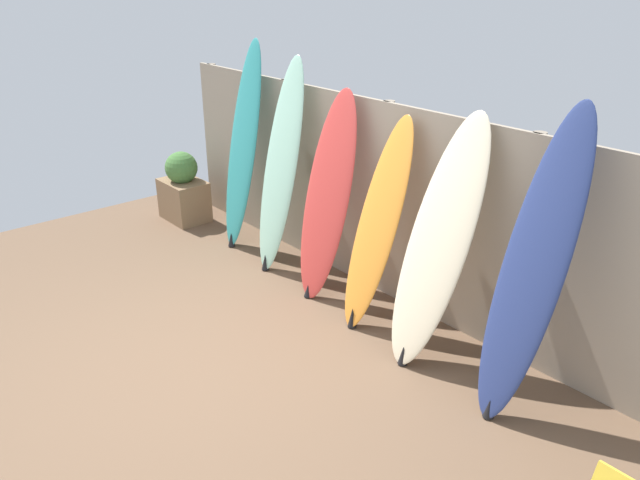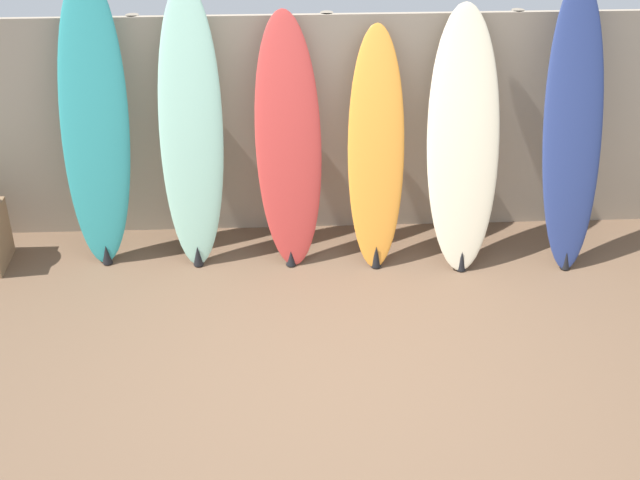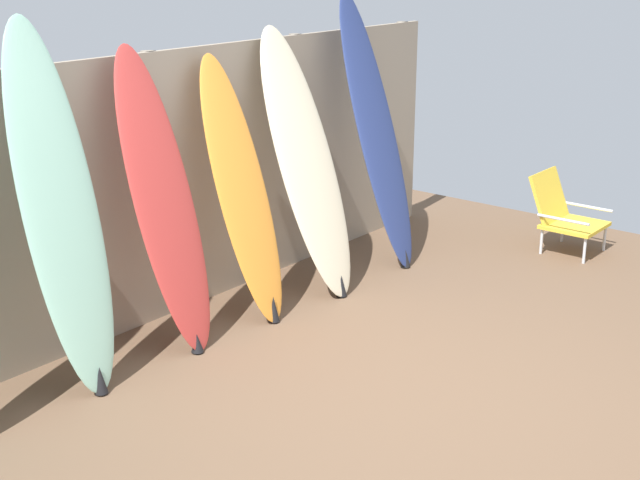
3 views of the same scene
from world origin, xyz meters
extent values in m
plane|color=brown|center=(0.00, 0.00, 0.00)|extent=(7.68, 7.68, 0.00)
cube|color=gray|center=(0.00, 2.00, 0.90)|extent=(6.08, 0.04, 1.80)
cylinder|color=gray|center=(-1.44, 2.04, 0.90)|extent=(0.10, 0.10, 1.80)
cylinder|color=gray|center=(0.00, 2.04, 0.90)|extent=(0.10, 0.10, 1.80)
cylinder|color=gray|center=(1.44, 2.04, 0.90)|extent=(0.10, 0.10, 1.80)
ellipsoid|color=teal|center=(-1.74, 1.67, 1.10)|extent=(0.57, 0.55, 2.20)
cone|color=black|center=(-1.74, 1.46, 0.09)|extent=(0.08, 0.08, 0.15)
ellipsoid|color=#9ED6BC|center=(-1.03, 1.63, 1.05)|extent=(0.48, 0.54, 2.11)
cone|color=black|center=(-1.03, 1.41, 0.09)|extent=(0.08, 0.08, 0.16)
ellipsoid|color=#D13D38|center=(-0.31, 1.61, 0.95)|extent=(0.56, 0.61, 1.89)
cone|color=black|center=(-0.31, 1.37, 0.07)|extent=(0.08, 0.08, 0.12)
ellipsoid|color=orange|center=(0.35, 1.59, 0.89)|extent=(0.45, 0.65, 1.78)
cone|color=black|center=(0.35, 1.32, 0.10)|extent=(0.08, 0.08, 0.18)
ellipsoid|color=beige|center=(1.01, 1.57, 0.96)|extent=(0.57, 0.79, 1.91)
cone|color=black|center=(1.01, 1.25, 0.09)|extent=(0.08, 0.08, 0.15)
ellipsoid|color=navy|center=(1.82, 1.54, 1.06)|extent=(0.46, 0.73, 2.12)
cone|color=black|center=(1.82, 1.23, 0.08)|extent=(0.08, 0.08, 0.14)
camera|label=1|loc=(3.68, -1.89, 2.86)|focal=35.00mm
camera|label=2|loc=(-0.34, -4.51, 3.73)|focal=50.00mm
camera|label=3|loc=(-3.77, -2.44, 2.45)|focal=50.00mm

